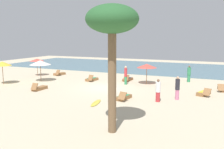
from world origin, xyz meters
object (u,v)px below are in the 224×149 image
umbrella_3 (2,64)px  lounger_3 (92,79)px  umbrella_1 (147,66)px  lounger_0 (59,74)px  person_0 (126,75)px  person_3 (158,91)px  lounger_1 (128,79)px  lounger_4 (124,97)px  lounger_6 (204,93)px  lounger_2 (223,89)px  palm_0 (112,24)px  person_2 (177,88)px  person_1 (189,74)px  lounger_5 (39,88)px  umbrella_2 (37,60)px  umbrella_0 (40,63)px  surfboard (96,103)px

umbrella_3 → lounger_3: size_ratio=1.33×
umbrella_1 → lounger_0: 11.83m
person_0 → person_3: bearing=-49.2°
person_3 → person_0: bearing=130.8°
umbrella_1 → lounger_3: bearing=-174.5°
umbrella_1 → lounger_1: bearing=157.1°
umbrella_1 → lounger_4: (0.02, -6.56, -1.70)m
lounger_0 → lounger_1: bearing=-1.9°
lounger_6 → person_3: bearing=-130.9°
lounger_2 → lounger_3: size_ratio=1.02×
person_3 → palm_0: (-0.82, -6.59, 4.48)m
person_0 → person_2: size_ratio=1.04×
person_1 → lounger_0: bearing=-173.9°
umbrella_3 → person_1: bearing=26.9°
lounger_1 → lounger_2: 9.55m
umbrella_3 → person_2: umbrella_3 is taller
lounger_1 → lounger_5: (-5.76, -7.53, -0.01)m
umbrella_1 → person_2: (3.79, -4.99, -0.96)m
umbrella_2 → lounger_6: size_ratio=1.19×
umbrella_0 → surfboard: bearing=-29.7°
person_3 → person_2: bearing=43.8°
lounger_0 → lounger_2: lounger_0 is taller
lounger_2 → palm_0: 14.46m
lounger_0 → person_0: person_0 is taller
umbrella_1 → umbrella_2: (-13.77, -0.20, 0.09)m
umbrella_3 → person_3: (15.97, -0.41, -1.25)m
person_3 → palm_0: bearing=-97.1°
lounger_5 → lounger_3: bearing=69.9°
umbrella_1 → umbrella_3: 14.58m
umbrella_1 → lounger_2: bearing=-2.6°
lounger_1 → surfboard: 9.47m
person_1 → umbrella_0: bearing=-157.9°
lounger_0 → surfboard: bearing=-43.6°
person_3 → umbrella_3: bearing=178.5°
person_2 → person_3: bearing=-136.2°
lounger_1 → lounger_5: lounger_1 is taller
lounger_5 → person_1: (11.96, 9.49, 0.71)m
lounger_2 → person_3: person_3 is taller
lounger_0 → person_0: (9.74, -2.31, 0.80)m
person_2 → surfboard: (-5.21, -3.41, -0.88)m
lounger_3 → lounger_4: lounger_3 is taller
lounger_5 → person_1: size_ratio=0.94×
lounger_6 → person_0: size_ratio=0.95×
umbrella_1 → lounger_3: 6.25m
umbrella_0 → palm_0: bearing=-37.6°
lounger_5 → palm_0: bearing=-32.1°
lounger_1 → person_0: (0.51, -2.00, 0.79)m
lounger_6 → lounger_3: bearing=169.8°
umbrella_0 → person_3: size_ratio=1.34×
umbrella_2 → lounger_5: umbrella_2 is taller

